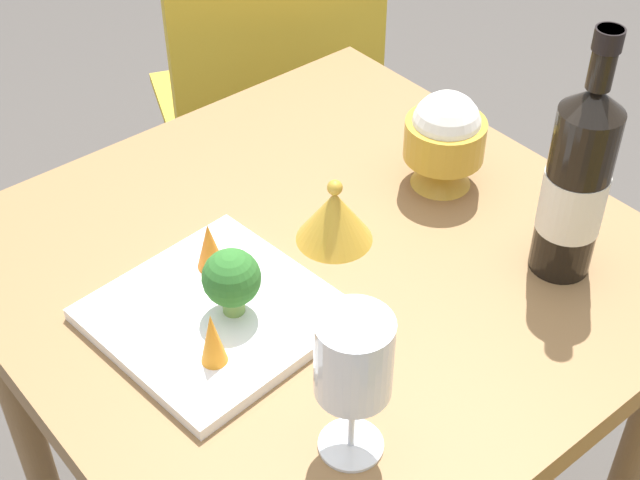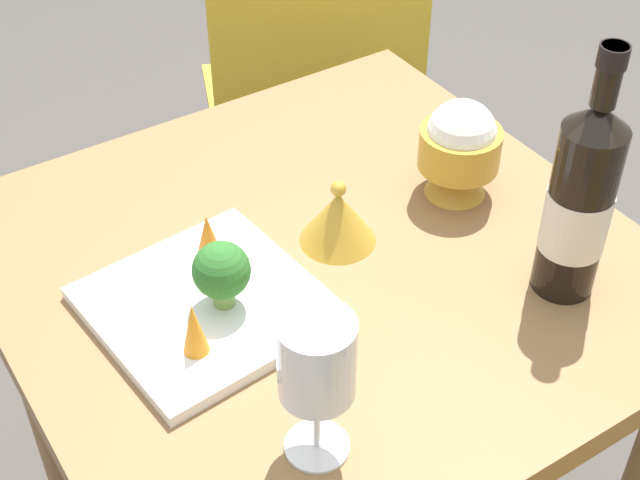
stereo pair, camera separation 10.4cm
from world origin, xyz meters
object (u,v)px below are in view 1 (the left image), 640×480
object	(u,v)px
rice_bowl	(445,138)
carrot_garnish_left	(209,246)
chair_by_wall	(270,97)
serving_plate	(215,314)
broccoli_floret	(232,279)
wine_bottle	(576,183)
carrot_garnish_right	(212,338)
wine_glass	(354,361)
rice_bowl_lid	(334,216)

from	to	relation	value
rice_bowl	carrot_garnish_left	world-z (taller)	rice_bowl
chair_by_wall	serving_plate	size ratio (longest dim) A/B	3.12
chair_by_wall	rice_bowl	size ratio (longest dim) A/B	6.00
broccoli_floret	carrot_garnish_left	world-z (taller)	broccoli_floret
wine_bottle	carrot_garnish_right	size ratio (longest dim) A/B	4.70
wine_bottle	carrot_garnish_left	bearing A→B (deg)	-126.96
rice_bowl	carrot_garnish_right	xyz separation A→B (m)	(0.09, -0.44, -0.02)
serving_plate	wine_glass	bearing A→B (deg)	0.62
carrot_garnish_left	carrot_garnish_right	size ratio (longest dim) A/B	0.95
wine_bottle	serving_plate	distance (m)	0.45
broccoli_floret	carrot_garnish_right	distance (m)	0.08
chair_by_wall	wine_glass	bearing A→B (deg)	-100.06
wine_bottle	serving_plate	world-z (taller)	wine_bottle
broccoli_floret	carrot_garnish_right	size ratio (longest dim) A/B	1.24
wine_glass	rice_bowl_lid	xyz separation A→B (m)	(-0.26, 0.20, -0.09)
wine_glass	rice_bowl	xyz separation A→B (m)	(-0.26, 0.39, -0.05)
wine_bottle	wine_glass	xyz separation A→B (m)	(0.04, -0.38, 0.00)
chair_by_wall	wine_bottle	distance (m)	0.88
broccoli_floret	rice_bowl_lid	bearing A→B (deg)	101.70
wine_bottle	wine_glass	bearing A→B (deg)	-83.53
wine_glass	rice_bowl	world-z (taller)	wine_glass
wine_glass	carrot_garnish_left	bearing A→B (deg)	172.97
serving_plate	broccoli_floret	distance (m)	0.06
rice_bowl	broccoli_floret	size ratio (longest dim) A/B	1.65
chair_by_wall	carrot_garnish_left	bearing A→B (deg)	-110.21
rice_bowl_lid	carrot_garnish_left	world-z (taller)	rice_bowl_lid
wine_glass	carrot_garnish_left	world-z (taller)	wine_glass
wine_bottle	carrot_garnish_right	distance (m)	0.46
chair_by_wall	rice_bowl_lid	distance (m)	0.72
chair_by_wall	rice_bowl_lid	bearing A→B (deg)	-97.56
wine_glass	carrot_garnish_left	xyz separation A→B (m)	(-0.30, 0.04, -0.08)
chair_by_wall	broccoli_floret	distance (m)	0.86
chair_by_wall	carrot_garnish_left	distance (m)	0.78
rice_bowl_lid	broccoli_floret	world-z (taller)	broccoli_floret
rice_bowl_lid	broccoli_floret	xyz separation A→B (m)	(0.04, -0.19, 0.03)
rice_bowl	broccoli_floret	distance (m)	0.38
wine_glass	rice_bowl_lid	size ratio (longest dim) A/B	1.79
rice_bowl_lid	serving_plate	size ratio (longest dim) A/B	0.37
rice_bowl	carrot_garnish_right	world-z (taller)	rice_bowl
wine_bottle	serving_plate	bearing A→B (deg)	-116.83
serving_plate	carrot_garnish_left	world-z (taller)	carrot_garnish_left
chair_by_wall	wine_glass	xyz separation A→B (m)	(0.85, -0.53, 0.33)
rice_bowl_lid	broccoli_floret	distance (m)	0.19
rice_bowl_lid	broccoli_floret	size ratio (longest dim) A/B	1.17
serving_plate	carrot_garnish_right	xyz separation A→B (m)	(0.07, -0.04, 0.04)
chair_by_wall	serving_plate	xyz separation A→B (m)	(0.61, -0.54, 0.21)
serving_plate	chair_by_wall	bearing A→B (deg)	138.64
wine_bottle	carrot_garnish_right	bearing A→B (deg)	-106.80
wine_bottle	broccoli_floret	size ratio (longest dim) A/B	3.80
carrot_garnish_left	wine_bottle	bearing A→B (deg)	53.04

